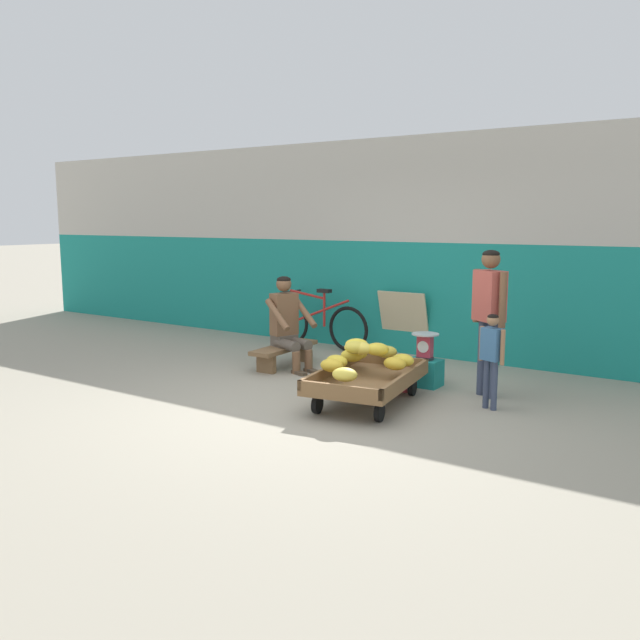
{
  "coord_description": "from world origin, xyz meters",
  "views": [
    {
      "loc": [
        3.66,
        -5.17,
        1.85
      ],
      "look_at": [
        -0.31,
        0.74,
        0.75
      ],
      "focal_mm": 37.17,
      "sensor_mm": 36.0,
      "label": 1
    }
  ],
  "objects": [
    {
      "name": "ground_plane",
      "position": [
        0.0,
        0.0,
        0.0
      ],
      "size": [
        80.0,
        80.0,
        0.0
      ],
      "primitive_type": "plane",
      "color": "gray"
    },
    {
      "name": "back_wall",
      "position": [
        0.0,
        3.07,
        1.46
      ],
      "size": [
        16.0,
        0.3,
        2.93
      ],
      "color": "#19847A",
      "rests_on": "ground"
    },
    {
      "name": "banana_cart",
      "position": [
        0.46,
        0.44,
        0.24
      ],
      "size": [
        1.05,
        1.55,
        0.36
      ],
      "color": "brown",
      "rests_on": "ground"
    },
    {
      "name": "banana_pile",
      "position": [
        0.37,
        0.52,
        0.47
      ],
      "size": [
        0.85,
        1.4,
        0.26
      ],
      "color": "yellow",
      "rests_on": "banana_cart"
    },
    {
      "name": "low_bench",
      "position": [
        -1.25,
        1.34,
        0.2
      ],
      "size": [
        0.34,
        1.11,
        0.27
      ],
      "color": "brown",
      "rests_on": "ground"
    },
    {
      "name": "vendor_seated",
      "position": [
        -1.17,
        1.31,
        0.57
      ],
      "size": [
        0.73,
        0.61,
        1.14
      ],
      "color": "brown",
      "rests_on": "ground"
    },
    {
      "name": "plastic_crate",
      "position": [
        0.63,
        1.43,
        0.15
      ],
      "size": [
        0.36,
        0.28,
        0.3
      ],
      "color": "#19847F",
      "rests_on": "ground"
    },
    {
      "name": "weighing_scale",
      "position": [
        0.63,
        1.43,
        0.45
      ],
      "size": [
        0.3,
        0.3,
        0.29
      ],
      "color": "#28282D",
      "rests_on": "plastic_crate"
    },
    {
      "name": "bicycle_near_left",
      "position": [
        -1.59,
        2.61,
        0.35
      ],
      "size": [
        1.66,
        0.48,
        0.86
      ],
      "color": "black",
      "rests_on": "ground"
    },
    {
      "name": "sign_board",
      "position": [
        -0.36,
        2.9,
        0.43
      ],
      "size": [
        0.7,
        0.28,
        0.87
      ],
      "color": "#C6B289",
      "rests_on": "ground"
    },
    {
      "name": "customer_adult",
      "position": [
        1.35,
        1.39,
        0.95
      ],
      "size": [
        0.42,
        0.34,
        1.53
      ],
      "color": "#38425B",
      "rests_on": "ground"
    },
    {
      "name": "customer_child",
      "position": [
        1.54,
        0.96,
        0.58
      ],
      "size": [
        0.28,
        0.18,
        0.94
      ],
      "color": "#38425B",
      "rests_on": "ground"
    },
    {
      "name": "shopping_bag",
      "position": [
        0.51,
        1.11,
        0.12
      ],
      "size": [
        0.18,
        0.12,
        0.24
      ],
      "primitive_type": "cube",
      "color": "#D13D4C",
      "rests_on": "ground"
    }
  ]
}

